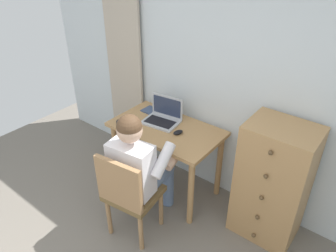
# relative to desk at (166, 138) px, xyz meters

# --- Properties ---
(wall_back) EXTENTS (4.80, 0.05, 2.50)m
(wall_back) POSITION_rel_desk_xyz_m (0.49, 0.37, 0.63)
(wall_back) COLOR silver
(wall_back) RESTS_ON ground_plane
(curtain_panel) EXTENTS (0.49, 0.03, 2.17)m
(curtain_panel) POSITION_rel_desk_xyz_m (-0.82, 0.30, 0.46)
(curtain_panel) COLOR #BCAD99
(curtain_panel) RESTS_ON ground_plane
(desk) EXTENTS (1.06, 0.61, 0.75)m
(desk) POSITION_rel_desk_xyz_m (0.00, 0.00, 0.00)
(desk) COLOR tan
(desk) RESTS_ON ground_plane
(dresser) EXTENTS (0.54, 0.45, 1.09)m
(dresser) POSITION_rel_desk_xyz_m (1.05, 0.11, -0.08)
(dresser) COLOR tan
(dresser) RESTS_ON ground_plane
(chair) EXTENTS (0.47, 0.45, 0.87)m
(chair) POSITION_rel_desk_xyz_m (0.14, -0.68, -0.14)
(chair) COLOR brown
(chair) RESTS_ON ground_plane
(person_seated) EXTENTS (0.58, 0.62, 1.19)m
(person_seated) POSITION_rel_desk_xyz_m (0.11, -0.50, 0.05)
(person_seated) COLOR #6B84AD
(person_seated) RESTS_ON ground_plane
(laptop) EXTENTS (0.37, 0.29, 0.24)m
(laptop) POSITION_rel_desk_xyz_m (-0.10, 0.07, 0.17)
(laptop) COLOR #B7BABF
(laptop) RESTS_ON desk
(computer_mouse) EXTENTS (0.09, 0.11, 0.03)m
(computer_mouse) POSITION_rel_desk_xyz_m (0.16, -0.02, 0.14)
(computer_mouse) COLOR black
(computer_mouse) RESTS_ON desk
(desk_clock) EXTENTS (0.09, 0.09, 0.03)m
(desk_clock) POSITION_rel_desk_xyz_m (-0.39, -0.21, 0.14)
(desk_clock) COLOR black
(desk_clock) RESTS_ON desk
(notebook_pad) EXTENTS (0.21, 0.15, 0.01)m
(notebook_pad) POSITION_rel_desk_xyz_m (-0.31, 0.16, 0.13)
(notebook_pad) COLOR #3D4C6B
(notebook_pad) RESTS_ON desk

